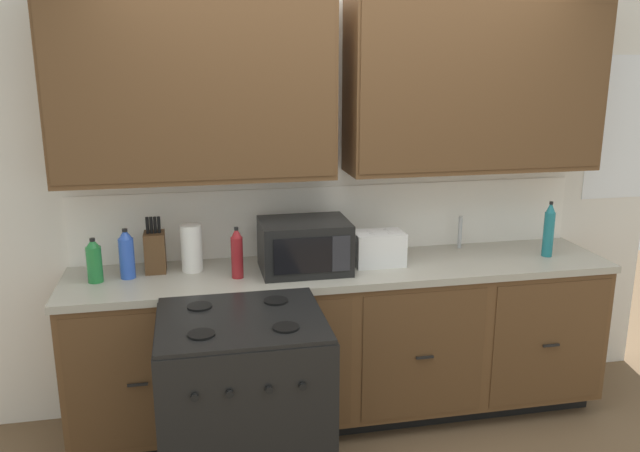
{
  "coord_description": "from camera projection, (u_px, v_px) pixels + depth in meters",
  "views": [
    {
      "loc": [
        -0.82,
        -3.06,
        2.08
      ],
      "look_at": [
        -0.15,
        0.27,
        1.19
      ],
      "focal_mm": 36.37,
      "sensor_mm": 36.0,
      "label": 1
    }
  ],
  "objects": [
    {
      "name": "bottle_green",
      "position": [
        94.0,
        261.0,
        3.36
      ],
      "size": [
        0.08,
        0.08,
        0.24
      ],
      "color": "#237A38",
      "rests_on": "counter_run"
    },
    {
      "name": "toaster",
      "position": [
        379.0,
        248.0,
        3.64
      ],
      "size": [
        0.28,
        0.18,
        0.19
      ],
      "color": "white",
      "rests_on": "counter_run"
    },
    {
      "name": "ground_plane",
      "position": [
        355.0,
        443.0,
        3.59
      ],
      "size": [
        8.0,
        8.0,
        0.0
      ],
      "primitive_type": "plane",
      "color": "brown"
    },
    {
      "name": "wall_unit",
      "position": [
        338.0,
        132.0,
        3.63
      ],
      "size": [
        4.22,
        0.4,
        2.44
      ],
      "color": "white",
      "rests_on": "ground_plane"
    },
    {
      "name": "paper_towel_roll",
      "position": [
        192.0,
        248.0,
        3.53
      ],
      "size": [
        0.12,
        0.12,
        0.26
      ],
      "primitive_type": "cylinder",
      "color": "white",
      "rests_on": "counter_run"
    },
    {
      "name": "bottle_teal",
      "position": [
        549.0,
        230.0,
        3.78
      ],
      "size": [
        0.06,
        0.06,
        0.33
      ],
      "color": "#1E707A",
      "rests_on": "counter_run"
    },
    {
      "name": "bottle_blue",
      "position": [
        127.0,
        254.0,
        3.41
      ],
      "size": [
        0.08,
        0.08,
        0.27
      ],
      "color": "blue",
      "rests_on": "counter_run"
    },
    {
      "name": "knife_block",
      "position": [
        155.0,
        251.0,
        3.52
      ],
      "size": [
        0.11,
        0.14,
        0.31
      ],
      "color": "#52361E",
      "rests_on": "counter_run"
    },
    {
      "name": "counter_run",
      "position": [
        344.0,
        341.0,
        3.75
      ],
      "size": [
        3.05,
        0.64,
        0.94
      ],
      "color": "black",
      "rests_on": "ground_plane"
    },
    {
      "name": "stove_range",
      "position": [
        244.0,
        411.0,
        3.03
      ],
      "size": [
        0.76,
        0.68,
        0.95
      ],
      "color": "black",
      "rests_on": "ground_plane"
    },
    {
      "name": "microwave",
      "position": [
        304.0,
        246.0,
        3.54
      ],
      "size": [
        0.48,
        0.37,
        0.28
      ],
      "color": "black",
      "rests_on": "counter_run"
    },
    {
      "name": "bottle_red",
      "position": [
        237.0,
        253.0,
        3.42
      ],
      "size": [
        0.06,
        0.06,
        0.28
      ],
      "color": "maroon",
      "rests_on": "counter_run"
    },
    {
      "name": "sink_faucet",
      "position": [
        460.0,
        232.0,
        3.96
      ],
      "size": [
        0.02,
        0.02,
        0.2
      ],
      "primitive_type": "cylinder",
      "color": "#B2B5BA",
      "rests_on": "counter_run"
    }
  ]
}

